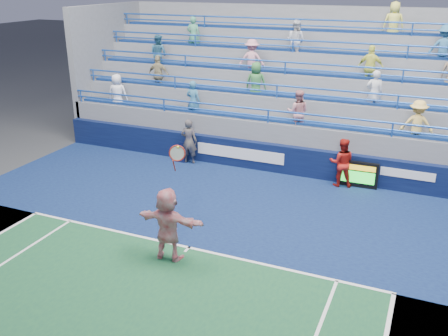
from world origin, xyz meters
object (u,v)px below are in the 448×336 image
at_px(judge_chair, 182,155).
at_px(tennis_player, 168,224).
at_px(ball_girl, 342,163).
at_px(serve_speed_board, 358,175).
at_px(line_judge, 189,141).

bearing_deg(judge_chair, tennis_player, -64.91).
bearing_deg(ball_girl, judge_chair, -14.43).
distance_m(serve_speed_board, ball_girl, 0.73).
distance_m(judge_chair, tennis_player, 7.57).
relative_size(serve_speed_board, tennis_player, 0.43).
xyz_separation_m(serve_speed_board, tennis_player, (-3.82, -6.89, 0.54)).
bearing_deg(judge_chair, line_judge, -12.52).
height_order(judge_chair, line_judge, line_judge).
relative_size(tennis_player, ball_girl, 1.82).
relative_size(judge_chair, tennis_player, 0.23).
bearing_deg(line_judge, tennis_player, 104.87).
height_order(judge_chair, ball_girl, ball_girl).
xyz_separation_m(serve_speed_board, judge_chair, (-7.02, -0.07, -0.24)).
relative_size(serve_speed_board, judge_chair, 1.85).
xyz_separation_m(judge_chair, tennis_player, (3.19, -6.82, 0.78)).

